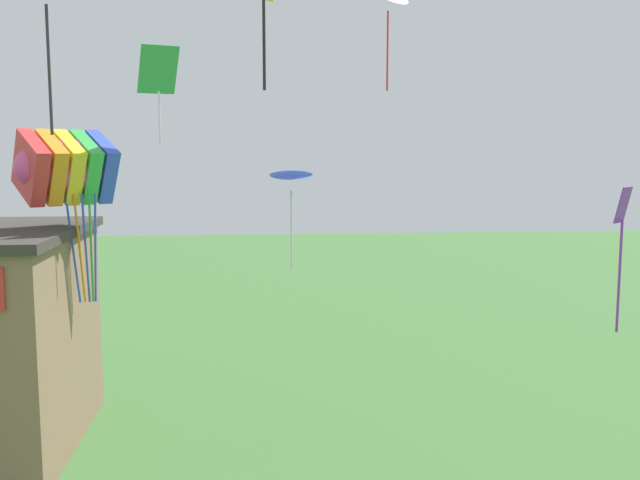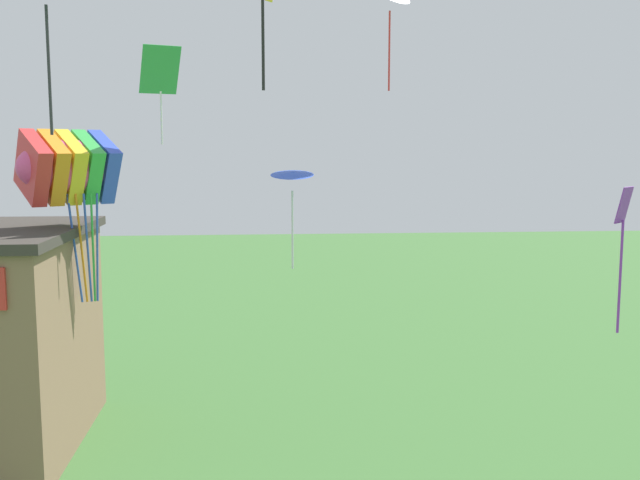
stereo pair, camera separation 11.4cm
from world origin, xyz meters
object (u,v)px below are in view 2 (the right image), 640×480
(kite_green_diamond, at_px, (160,76))
(kite_rainbow_parafoil, at_px, (68,167))
(kite_purple_streamer, at_px, (622,236))
(kite_blue_delta, at_px, (292,176))

(kite_green_diamond, bearing_deg, kite_rainbow_parafoil, -168.44)
(kite_green_diamond, height_order, kite_purple_streamer, kite_green_diamond)
(kite_rainbow_parafoil, distance_m, kite_green_diamond, 3.28)
(kite_green_diamond, bearing_deg, kite_purple_streamer, -32.63)
(kite_purple_streamer, bearing_deg, kite_rainbow_parafoil, 154.59)
(kite_green_diamond, distance_m, kite_purple_streamer, 11.63)
(kite_blue_delta, height_order, kite_purple_streamer, kite_blue_delta)
(kite_green_diamond, height_order, kite_blue_delta, kite_green_diamond)
(kite_rainbow_parafoil, distance_m, kite_blue_delta, 5.77)
(kite_rainbow_parafoil, height_order, kite_blue_delta, kite_rainbow_parafoil)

